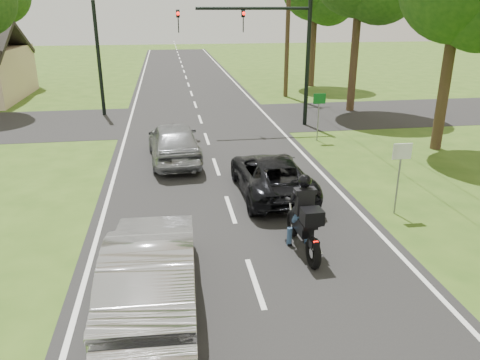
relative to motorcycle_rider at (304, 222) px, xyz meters
name	(u,v)px	position (x,y,z in m)	size (l,w,h in m)	color
ground	(255,283)	(-1.42, -1.21, -0.79)	(140.00, 140.00, 0.00)	#315116
road	(211,152)	(-1.42, 8.79, -0.79)	(8.00, 100.00, 0.01)	black
cross_road	(200,119)	(-1.42, 14.79, -0.79)	(60.00, 7.00, 0.01)	black
motorcycle_rider	(304,222)	(0.00, 0.00, 0.00)	(0.66, 2.34, 2.01)	black
dark_suv	(271,175)	(0.04, 3.87, -0.15)	(2.10, 4.56, 1.27)	black
silver_sedan	(152,269)	(-3.58, -1.61, 0.01)	(1.68, 4.82, 1.59)	#B6B5BA
silver_suv	(174,142)	(-2.94, 7.73, 0.00)	(1.85, 4.59, 1.56)	gray
traffic_signal	(271,41)	(1.92, 12.79, 3.35)	(6.38, 0.44, 6.00)	black
signal_pole_far	(99,60)	(-6.62, 16.79, 2.21)	(0.20, 0.20, 6.00)	black
utility_pole_far	(288,16)	(4.78, 20.79, 4.29)	(1.60, 0.28, 10.00)	#4A3621
sign_white	(401,162)	(3.28, 1.77, 0.81)	(0.55, 0.07, 2.12)	slate
sign_green	(319,105)	(3.48, 9.77, 0.81)	(0.55, 0.07, 2.12)	slate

